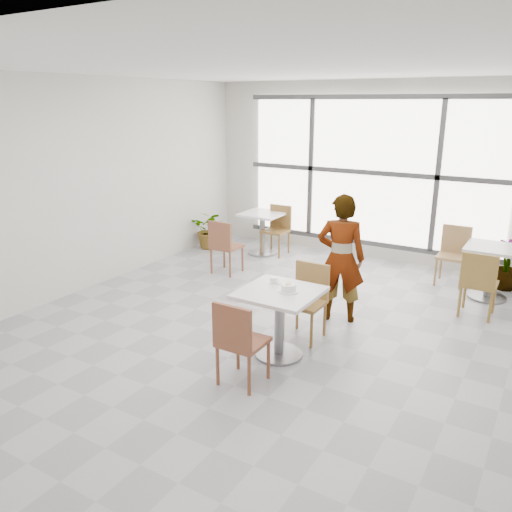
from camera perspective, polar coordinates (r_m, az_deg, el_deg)
The scene contains 19 objects.
floor at distance 6.28m, azimuth 1.43°, elevation -8.07°, with size 7.00×7.00×0.00m, color #9E9EA5.
ceiling at distance 5.70m, azimuth 1.67°, elevation 20.42°, with size 7.00×7.00×0.00m, color white.
wall_back at distance 8.97m, azimuth 12.85°, elevation 9.16°, with size 6.00×6.00×0.00m, color silver.
wall_left at distance 7.72m, azimuth -18.36°, elevation 7.50°, with size 7.00×7.00×0.00m, color silver.
window at distance 8.91m, azimuth 12.71°, elevation 9.12°, with size 4.60×0.07×2.52m.
main_table at distance 5.44m, azimuth 2.63°, elevation -6.16°, with size 0.80×0.80×0.75m.
chair_near at distance 4.89m, azimuth -1.99°, elevation -9.21°, with size 0.42×0.42×0.87m.
chair_far at distance 5.93m, azimuth 5.82°, elevation -4.42°, with size 0.42×0.42×0.87m.
oatmeal_bowl at distance 5.32m, azimuth 3.66°, elevation -3.56°, with size 0.21×0.21×0.09m.
coffee_cup at distance 5.56m, azimuth 2.00°, elevation -2.76°, with size 0.16×0.13×0.07m.
person at distance 6.33m, azimuth 9.47°, elevation -0.28°, with size 0.59×0.39×1.61m, color black.
bg_table_left at distance 9.13m, azimuth 0.71°, elevation 3.23°, with size 0.70×0.70×0.75m.
bg_table_right at distance 7.74m, azimuth 24.82°, elevation -0.92°, with size 0.70×0.70×0.75m.
bg_chair_left_near at distance 8.04m, azimuth -3.63°, elevation 1.39°, with size 0.42×0.42×0.87m.
bg_chair_left_far at distance 9.15m, azimuth 2.43°, elevation 3.34°, with size 0.42×0.42×0.87m.
bg_chair_right_near at distance 6.97m, azimuth 23.68°, elevation -2.52°, with size 0.42×0.42×0.87m.
bg_chair_right_far at distance 8.19m, azimuth 21.26°, elevation 0.53°, with size 0.42×0.42×0.87m.
plant_left at distance 9.54m, azimuth -5.16°, elevation 2.97°, with size 0.64×0.56×0.71m, color #568C4C.
plant_right at distance 8.28m, azimuth 26.28°, elevation -0.92°, with size 0.41×0.41×0.73m, color #50753D.
Camera 1 is at (2.81, -4.94, 2.66)m, focal length 35.73 mm.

